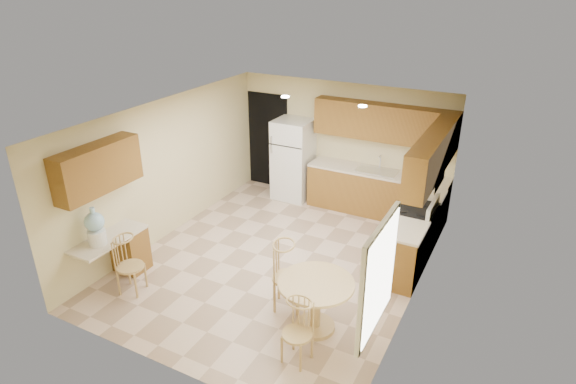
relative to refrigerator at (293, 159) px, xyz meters
The scene contains 30 objects.
floor 2.72m from the refrigerator, 68.40° to the right, with size 5.50×5.50×0.00m, color #C9AB92.
ceiling 3.06m from the refrigerator, 68.40° to the right, with size 4.50×5.50×0.02m, color white.
wall_back 1.09m from the refrigerator, 20.23° to the left, with size 4.50×0.02×2.50m, color beige.
wall_front 5.25m from the refrigerator, 79.55° to the right, with size 4.50×0.02×2.50m, color beige.
wall_left 2.76m from the refrigerator, 118.44° to the right, with size 0.02×5.50×2.50m, color beige.
wall_right 4.02m from the refrigerator, 36.87° to the right, with size 0.02×5.50×2.50m, color beige.
doorway 0.89m from the refrigerator, 157.27° to the left, with size 0.90×0.02×2.10m, color black.
base_cab_back 1.87m from the refrigerator, ahead, with size 2.75×0.60×0.87m, color brown.
counter_back 1.83m from the refrigerator, ahead, with size 2.75×0.63×0.04m, color beige.
base_cab_right_a 2.98m from the refrigerator, 10.64° to the right, with size 0.60×0.59×0.87m, color brown.
counter_right_a 2.95m from the refrigerator, 10.64° to the right, with size 0.63×0.59×0.04m, color beige.
base_cab_right_b 3.55m from the refrigerator, 34.59° to the right, with size 0.60×0.80×0.87m, color brown.
counter_right_b 3.52m from the refrigerator, 34.59° to the right, with size 0.63×0.80×0.04m, color beige.
upper_cab_back 2.09m from the refrigerator, ahead, with size 2.75×0.33×0.70m, color brown.
upper_cab_right 3.41m from the refrigerator, 21.41° to the right, with size 0.33×2.42×0.70m, color brown.
upper_cab_left 4.28m from the refrigerator, 105.84° to the right, with size 0.33×1.40×0.70m, color brown.
sink 1.80m from the refrigerator, ahead, with size 0.78×0.44×0.01m, color silver.
range_hood 3.24m from the refrigerator, 22.46° to the right, with size 0.50×0.76×0.14m, color silver.
desk_pedestal 3.90m from the refrigerator, 105.76° to the right, with size 0.48×0.42×0.72m, color brown.
desk_top 4.23m from the refrigerator, 104.36° to the right, with size 0.50×1.20×0.04m, color beige.
window 5.35m from the refrigerator, 53.21° to the right, with size 0.06×1.12×1.30m.
can_light_a 2.08m from the refrigerator, 69.44° to the right, with size 0.14×0.14×0.02m, color white.
can_light_b 2.74m from the refrigerator, 32.96° to the right, with size 0.14×0.14×0.02m, color white.
refrigerator is the anchor object (origin of this frame).
stove 3.15m from the refrigerator, 22.99° to the right, with size 0.65×0.76×1.09m.
dining_table 4.29m from the refrigerator, 58.96° to the right, with size 1.01×1.01×0.75m.
chair_table_a 3.89m from the refrigerator, 64.77° to the right, with size 0.45×0.59×1.03m.
chair_table_b 4.95m from the refrigerator, 62.84° to the right, with size 0.38×0.38×0.86m.
chair_desk 4.31m from the refrigerator, 98.02° to the right, with size 0.40×0.52×0.91m.
water_crock 4.43m from the refrigerator, 103.74° to the right, with size 0.29×0.29×0.59m.
Camera 1 is at (3.34, -6.05, 4.41)m, focal length 30.00 mm.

